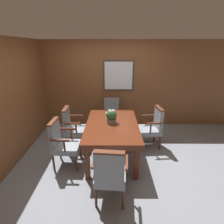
% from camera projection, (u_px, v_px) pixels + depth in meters
% --- Properties ---
extents(ground_plane, '(14.00, 14.00, 0.00)m').
position_uv_depth(ground_plane, '(109.00, 158.00, 3.77)').
color(ground_plane, gray).
extents(wall_back, '(7.20, 0.08, 2.45)m').
position_uv_depth(wall_back, '(110.00, 85.00, 5.04)').
color(wall_back, brown).
rests_on(wall_back, ground_plane).
extents(wall_left, '(0.06, 7.20, 2.45)m').
position_uv_depth(wall_left, '(9.00, 104.00, 3.35)').
color(wall_left, brown).
rests_on(wall_left, ground_plane).
extents(dining_table, '(1.08, 1.74, 0.75)m').
position_uv_depth(dining_table, '(112.00, 128.00, 3.68)').
color(dining_table, '#562614').
rests_on(dining_table, ground_plane).
extents(chair_left_far, '(0.52, 0.52, 0.97)m').
position_uv_depth(chair_left_far, '(73.00, 126.00, 4.07)').
color(chair_left_far, '#562B19').
rests_on(chair_left_far, ground_plane).
extents(chair_head_near, '(0.54, 0.54, 0.97)m').
position_uv_depth(chair_head_near, '(110.00, 173.00, 2.56)').
color(chair_head_near, '#562B19').
rests_on(chair_head_near, ground_plane).
extents(chair_head_far, '(0.53, 0.53, 0.97)m').
position_uv_depth(chair_head_far, '(112.00, 113.00, 4.92)').
color(chair_head_far, '#562B19').
rests_on(chair_head_far, ground_plane).
extents(chair_left_near, '(0.52, 0.52, 0.97)m').
position_uv_depth(chair_left_near, '(62.00, 142.00, 3.40)').
color(chair_left_near, '#562B19').
rests_on(chair_left_near, ground_plane).
extents(chair_right_far, '(0.54, 0.54, 0.97)m').
position_uv_depth(chair_right_far, '(152.00, 126.00, 4.09)').
color(chair_right_far, '#562B19').
rests_on(chair_right_far, ground_plane).
extents(potted_plant, '(0.24, 0.24, 0.30)m').
position_uv_depth(potted_plant, '(111.00, 116.00, 3.64)').
color(potted_plant, gray).
rests_on(potted_plant, dining_table).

